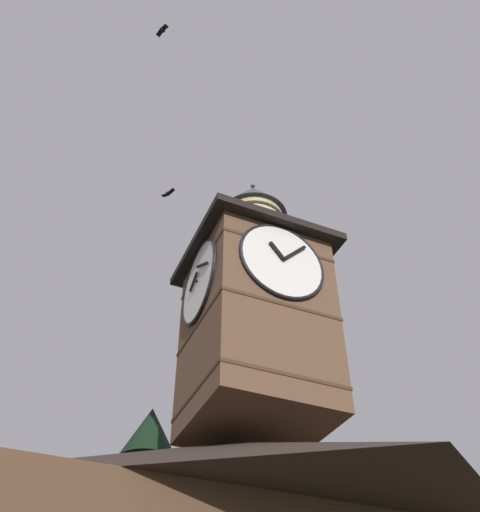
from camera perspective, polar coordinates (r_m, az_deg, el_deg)
The scene contains 3 objects.
clock_tower at distance 17.04m, azimuth 1.49°, elevation -5.22°, with size 4.18×4.18×9.19m.
flying_bird_high at distance 24.17m, azimuth -7.61°, elevation 21.08°, with size 0.37×0.63×0.14m.
flying_bird_low at distance 24.05m, azimuth -7.06°, elevation 6.10°, with size 0.44×0.65×0.12m.
Camera 1 is at (7.32, 12.63, 1.65)m, focal length 40.87 mm.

